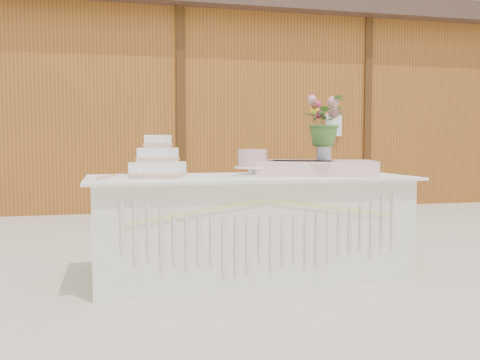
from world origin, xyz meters
name	(u,v)px	position (x,y,z in m)	size (l,w,h in m)	color
ground	(249,277)	(0.00, 0.00, 0.00)	(80.00, 80.00, 0.00)	beige
barn	(166,107)	(-0.01, 5.99, 1.68)	(12.60, 4.60, 3.30)	#98561F
cake_table	(249,226)	(0.00, 0.00, 0.39)	(2.40, 1.00, 0.77)	silver
wedding_cake	(158,163)	(-0.68, -0.01, 0.87)	(0.45, 0.45, 0.31)	white
pink_cake_stand	(253,161)	(0.03, 0.00, 0.88)	(0.28, 0.28, 0.20)	white
satin_runner	(315,168)	(0.52, -0.01, 0.83)	(0.90, 0.52, 0.11)	#F8CFC8
flower_vase	(324,150)	(0.60, 0.02, 0.96)	(0.12, 0.12, 0.16)	silver
bouquet	(324,115)	(0.60, 0.02, 1.24)	(0.35, 0.31, 0.39)	#45702C
loose_flowers	(110,177)	(-1.02, 0.02, 0.78)	(0.16, 0.38, 0.02)	pink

